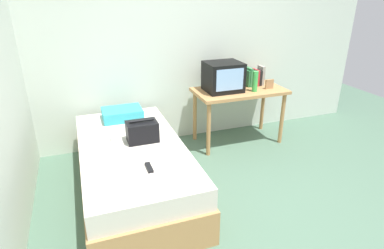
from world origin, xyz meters
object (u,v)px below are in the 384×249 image
Objects in this scene: pillow at (122,114)px; magazine at (130,159)px; desk at (239,96)px; remote_silver at (113,140)px; picture_frame at (269,84)px; book_row at (254,77)px; handbag at (142,131)px; water_bottle at (255,81)px; tv at (223,77)px; remote_dark at (149,167)px; bed at (133,168)px.

pillow is 1.53× the size of magazine.
magazine is (-1.58, -0.97, -0.11)m from desk.
desk is at bearing 17.74° from remote_silver.
picture_frame is at bearing -3.34° from pillow.
handbag is (-1.66, -0.75, -0.21)m from book_row.
water_bottle is at bearing -170.17° from picture_frame.
pillow is 0.66m from handbag.
magazine is (-1.35, -1.00, -0.38)m from tv.
remote_silver is (-2.05, -0.44, -0.25)m from picture_frame.
remote_dark is at bearing -71.49° from remote_silver.
book_row is at bearing 24.25° from bed.
desk is 1.76m from remote_silver.
remote_dark is at bearing -88.19° from pillow.
picture_frame is at bearing 17.42° from bed.
water_bottle is 1.65× the size of remote_dark.
pillow is at bearing 91.81° from remote_dark.
handbag reaches higher than desk.
magazine is at bearing -149.51° from book_row.
remote_dark and remote_silver have the same top height.
pillow is 0.99m from magazine.
bed is 4.55× the size of tv.
remote_dark is (-1.46, -1.19, -0.10)m from desk.
book_row is 1.73× the size of remote_silver.
water_bottle is at bearing 18.46° from bed.
handbag reaches higher than remote_silver.
desk is 2.64× the size of tv.
handbag reaches higher than pillow.
book_row is 0.24m from picture_frame.
pillow is 2.85× the size of remote_dark.
handbag is (0.12, 0.05, 0.37)m from bed.
handbag is at bearing -150.42° from tv.
remote_silver is (-0.16, 0.15, 0.28)m from bed.
bed is 2.04m from book_row.
book_row reaches higher than magazine.
handbag is at bearing 22.38° from bed.
water_bottle is 1.78× the size of remote_silver.
picture_frame reaches higher than remote_dark.
bed is 1.61m from tv.
picture_frame is 0.41× the size of handbag.
handbag is at bearing -155.39° from desk.
bed is 16.39× the size of picture_frame.
bed is 7.78× the size of water_bottle.
water_bottle is (0.13, -0.14, 0.22)m from desk.
pillow is at bearing 98.64° from handbag.
desk is at bearing 165.22° from picture_frame.
water_bottle is at bearing -24.18° from tv.
tv reaches higher than remote_dark.
water_bottle is at bearing 18.14° from handbag.
bed is at bearing -161.54° from water_bottle.
water_bottle is 1.93m from magazine.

